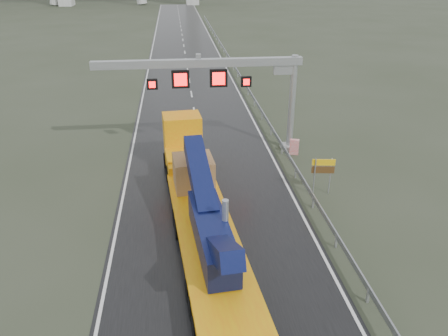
{
  "coord_description": "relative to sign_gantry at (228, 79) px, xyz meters",
  "views": [
    {
      "loc": [
        -1.63,
        -12.68,
        13.34
      ],
      "look_at": [
        0.72,
        8.36,
        3.2
      ],
      "focal_mm": 35.0,
      "sensor_mm": 36.0,
      "label": 1
    }
  ],
  "objects": [
    {
      "name": "ground",
      "position": [
        -2.1,
        -17.99,
        -5.61
      ],
      "size": [
        400.0,
        400.0,
        0.0
      ],
      "primitive_type": "plane",
      "color": "#303726",
      "rests_on": "ground"
    },
    {
      "name": "road",
      "position": [
        -2.1,
        22.01,
        -5.6
      ],
      "size": [
        11.0,
        200.0,
        0.02
      ],
      "primitive_type": "cube",
      "color": "black",
      "rests_on": "ground"
    },
    {
      "name": "guardrail",
      "position": [
        4.0,
        12.01,
        -4.91
      ],
      "size": [
        0.2,
        140.0,
        1.4
      ],
      "primitive_type": null,
      "color": "gray",
      "rests_on": "ground"
    },
    {
      "name": "sign_gantry",
      "position": [
        0.0,
        0.0,
        0.0
      ],
      "size": [
        14.9,
        1.2,
        7.42
      ],
      "color": "#A4A39F",
      "rests_on": "ground"
    },
    {
      "name": "heavy_haul_truck",
      "position": [
        -2.87,
        -9.08,
        -3.85
      ],
      "size": [
        4.45,
        19.55,
        4.56
      ],
      "rotation": [
        0.0,
        0.0,
        0.09
      ],
      "color": "orange",
      "rests_on": "ground"
    },
    {
      "name": "exit_sign_pair",
      "position": [
        5.0,
        -7.37,
        -3.92
      ],
      "size": [
        1.4,
        0.26,
        2.41
      ],
      "rotation": [
        0.0,
        0.0,
        -0.14
      ],
      "color": "#9EA1A6",
      "rests_on": "ground"
    },
    {
      "name": "striped_barrier",
      "position": [
        4.9,
        -1.12,
        -5.03
      ],
      "size": [
        0.77,
        0.56,
        1.16
      ],
      "primitive_type": "cube",
      "rotation": [
        0.0,
        0.0,
        -0.3
      ],
      "color": "red",
      "rests_on": "ground"
    }
  ]
}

